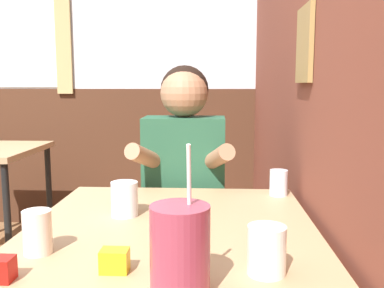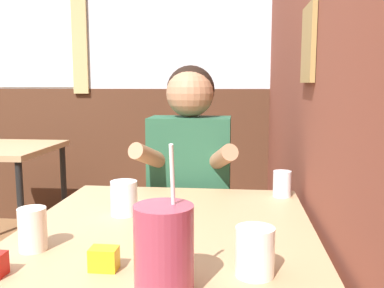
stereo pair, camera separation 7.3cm
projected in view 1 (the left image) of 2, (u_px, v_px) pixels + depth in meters
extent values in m
cube|color=brown|center=(289.00, 38.00, 1.99)|extent=(0.06, 4.56, 2.70)
cube|color=olive|center=(305.00, 45.00, 1.45)|extent=(0.02, 0.21, 0.26)
cube|color=#472819|center=(83.00, 157.00, 3.47)|extent=(5.75, 0.06, 1.10)
cube|color=white|center=(14.00, 30.00, 3.32)|extent=(0.67, 0.01, 0.87)
cube|color=tan|center=(63.00, 30.00, 3.28)|extent=(0.12, 0.02, 0.97)
cube|color=tan|center=(171.00, 234.00, 1.20)|extent=(0.82, 0.94, 0.04)
cylinder|color=black|center=(90.00, 284.00, 1.70)|extent=(0.04, 0.04, 0.70)
cylinder|color=black|center=(8.00, 223.00, 2.44)|extent=(0.04, 0.04, 0.70)
cylinder|color=black|center=(49.00, 195.00, 3.05)|extent=(0.04, 0.04, 0.70)
cube|color=#235138|center=(184.00, 179.00, 1.83)|extent=(0.34, 0.20, 0.53)
sphere|color=black|center=(184.00, 90.00, 1.80)|extent=(0.20, 0.20, 0.20)
sphere|color=#9E7051|center=(184.00, 93.00, 1.78)|extent=(0.20, 0.20, 0.20)
cylinder|color=#9E7051|center=(147.00, 158.00, 1.68)|extent=(0.14, 0.27, 0.15)
cylinder|color=#9E7051|center=(216.00, 158.00, 1.66)|extent=(0.14, 0.27, 0.15)
cylinder|color=#99384C|center=(180.00, 252.00, 0.81)|extent=(0.12, 0.12, 0.18)
cylinder|color=white|center=(189.00, 180.00, 0.79)|extent=(0.01, 0.04, 0.14)
cylinder|color=silver|center=(279.00, 183.00, 1.55)|extent=(0.06, 0.06, 0.09)
cylinder|color=silver|center=(267.00, 250.00, 0.91)|extent=(0.08, 0.08, 0.11)
cylinder|color=silver|center=(37.00, 232.00, 1.02)|extent=(0.07, 0.07, 0.11)
cylinder|color=silver|center=(125.00, 199.00, 1.31)|extent=(0.08, 0.08, 0.11)
cube|color=yellow|center=(115.00, 261.00, 0.92)|extent=(0.06, 0.04, 0.05)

